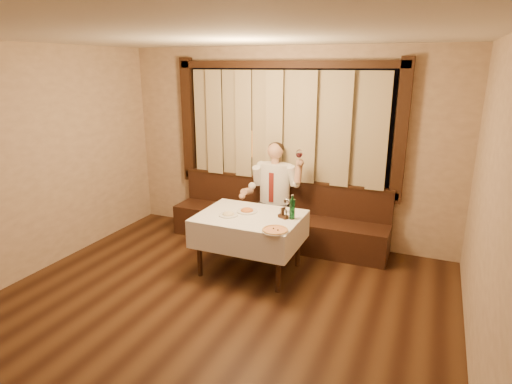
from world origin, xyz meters
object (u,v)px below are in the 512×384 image
at_px(banquette, 278,222).
at_px(green_bottle, 292,209).
at_px(seated_man, 273,188).
at_px(cruet_caddy, 283,214).
at_px(pizza, 275,230).
at_px(pasta_red, 247,209).
at_px(pasta_cream, 228,213).
at_px(dining_table, 250,223).

relative_size(banquette, green_bottle, 10.50).
xyz_separation_m(green_bottle, seated_man, (-0.57, 0.86, -0.03)).
height_order(banquette, cruet_caddy, banquette).
xyz_separation_m(pizza, pasta_red, (-0.56, 0.48, 0.02)).
height_order(banquette, green_bottle, green_bottle).
bearing_deg(cruet_caddy, pasta_red, -160.71).
relative_size(pizza, pasta_cream, 1.29).
xyz_separation_m(banquette, seated_man, (-0.04, -0.09, 0.55)).
bearing_deg(pizza, dining_table, 141.62).
bearing_deg(banquette, pasta_cream, -101.66).
height_order(pizza, seated_man, seated_man).
height_order(dining_table, green_bottle, green_bottle).
xyz_separation_m(pizza, cruet_caddy, (-0.06, 0.44, 0.03)).
relative_size(banquette, pizza, 10.42).
xyz_separation_m(pasta_cream, cruet_caddy, (0.65, 0.18, 0.02)).
height_order(dining_table, pasta_red, pasta_red).
relative_size(banquette, pasta_red, 12.18).
bearing_deg(banquette, dining_table, -90.00).
xyz_separation_m(pasta_red, seated_man, (0.04, 0.84, 0.07)).
bearing_deg(banquette, pasta_red, -94.97).
height_order(pasta_cream, seated_man, seated_man).
distance_m(pasta_red, green_bottle, 0.61).
distance_m(pasta_red, pasta_cream, 0.27).
xyz_separation_m(dining_table, pasta_cream, (-0.24, -0.12, 0.14)).
xyz_separation_m(banquette, green_bottle, (0.53, -0.95, 0.58)).
bearing_deg(banquette, pizza, -71.13).
bearing_deg(green_bottle, pasta_red, 177.98).
relative_size(pasta_red, green_bottle, 0.86).
relative_size(dining_table, pasta_cream, 5.35).
distance_m(pizza, pasta_red, 0.74).
distance_m(dining_table, cruet_caddy, 0.45).
height_order(pasta_red, green_bottle, green_bottle).
bearing_deg(pasta_red, banquette, 85.03).
xyz_separation_m(pasta_red, pasta_cream, (-0.16, -0.22, -0.00)).
xyz_separation_m(banquette, pasta_cream, (-0.24, -1.14, 0.48)).
bearing_deg(pizza, pasta_cream, 159.96).
bearing_deg(pizza, pasta_red, 139.61).
height_order(pasta_red, cruet_caddy, cruet_caddy).
bearing_deg(pasta_red, cruet_caddy, -4.10).
bearing_deg(seated_man, green_bottle, -56.45).
xyz_separation_m(pasta_red, cruet_caddy, (0.50, -0.04, 0.01)).
relative_size(dining_table, seated_man, 0.85).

